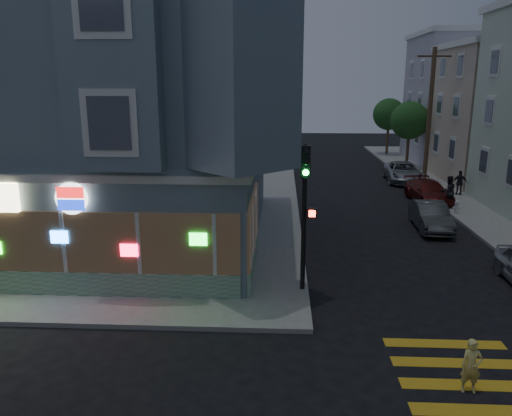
# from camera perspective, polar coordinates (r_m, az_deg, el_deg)

# --- Properties ---
(ground) EXTENTS (120.00, 120.00, 0.00)m
(ground) POSITION_cam_1_polar(r_m,az_deg,el_deg) (12.93, -6.98, -18.02)
(ground) COLOR black
(ground) RESTS_ON ground
(sidewalk_nw) EXTENTS (33.00, 42.00, 0.15)m
(sidewalk_nw) POSITION_cam_1_polar(r_m,az_deg,el_deg) (37.79, -21.41, 2.80)
(sidewalk_nw) COLOR gray
(sidewalk_nw) RESTS_ON ground
(corner_building) EXTENTS (14.60, 14.60, 11.40)m
(corner_building) POSITION_cam_1_polar(r_m,az_deg,el_deg) (23.22, -17.66, 10.91)
(corner_building) COLOR slate
(corner_building) RESTS_ON sidewalk_nw
(row_house_d) EXTENTS (12.00, 8.60, 10.50)m
(row_house_d) POSITION_cam_1_polar(r_m,az_deg,el_deg) (48.06, 24.75, 11.12)
(row_house_d) COLOR #A29AAA
(row_house_d) RESTS_ON sidewalk_ne
(utility_pole) EXTENTS (2.20, 0.30, 9.00)m
(utility_pole) POSITION_cam_1_polar(r_m,az_deg,el_deg) (36.22, 19.22, 10.09)
(utility_pole) COLOR #4C3826
(utility_pole) RESTS_ON sidewalk_ne
(street_tree_near) EXTENTS (3.00, 3.00, 5.30)m
(street_tree_near) POSITION_cam_1_polar(r_m,az_deg,el_deg) (42.11, 17.15, 9.53)
(street_tree_near) COLOR #4C3826
(street_tree_near) RESTS_ON sidewalk_ne
(street_tree_far) EXTENTS (3.00, 3.00, 5.30)m
(street_tree_far) POSITION_cam_1_polar(r_m,az_deg,el_deg) (49.89, 14.95, 10.30)
(street_tree_far) COLOR #4C3826
(street_tree_far) RESTS_ON sidewalk_ne
(running_child) EXTENTS (0.48, 0.33, 1.28)m
(running_child) POSITION_cam_1_polar(r_m,az_deg,el_deg) (12.77, 23.39, -16.26)
(running_child) COLOR #E0D372
(running_child) RESTS_ON ground
(pedestrian_a) EXTENTS (0.97, 0.83, 1.74)m
(pedestrian_a) POSITION_cam_1_polar(r_m,az_deg,el_deg) (29.58, 21.13, 1.78)
(pedestrian_a) COLOR black
(pedestrian_a) RESTS_ON sidewalk_ne
(pedestrian_b) EXTENTS (0.92, 0.47, 1.50)m
(pedestrian_b) POSITION_cam_1_polar(r_m,az_deg,el_deg) (33.08, 22.27, 2.69)
(pedestrian_b) COLOR black
(pedestrian_b) RESTS_ON sidewalk_ne
(parked_car_b) EXTENTS (1.59, 4.05, 1.31)m
(parked_car_b) POSITION_cam_1_polar(r_m,az_deg,el_deg) (25.27, 19.34, -0.89)
(parked_car_b) COLOR #3E4244
(parked_car_b) RESTS_ON ground
(parked_car_c) EXTENTS (2.23, 4.57, 1.28)m
(parked_car_c) POSITION_cam_1_polar(r_m,az_deg,el_deg) (30.99, 19.12, 1.76)
(parked_car_c) COLOR maroon
(parked_car_c) RESTS_ON ground
(parked_car_d) EXTENTS (2.64, 5.16, 1.39)m
(parked_car_d) POSITION_cam_1_polar(r_m,az_deg,el_deg) (37.00, 16.48, 3.96)
(parked_car_d) COLOR #9DA1A7
(parked_car_d) RESTS_ON ground
(traffic_signal) EXTENTS (0.58, 0.54, 4.87)m
(traffic_signal) POSITION_cam_1_polar(r_m,az_deg,el_deg) (15.91, 5.66, 1.65)
(traffic_signal) COLOR black
(traffic_signal) RESTS_ON sidewalk_nw
(fire_hydrant) EXTENTS (0.41, 0.24, 0.71)m
(fire_hydrant) POSITION_cam_1_polar(r_m,az_deg,el_deg) (28.29, 21.96, 0.15)
(fire_hydrant) COLOR white
(fire_hydrant) RESTS_ON sidewalk_ne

